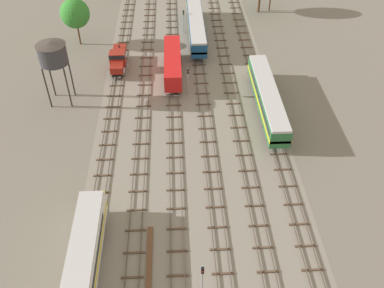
{
  "coord_description": "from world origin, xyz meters",
  "views": [
    {
      "loc": [
        -2.03,
        -10.65,
        39.43
      ],
      "look_at": [
        0.0,
        32.52,
        1.5
      ],
      "focal_mm": 39.72,
      "sensor_mm": 36.0,
      "label": 1
    }
  ],
  "objects_px": {
    "diesel_railcar_far_left_nearest": "(80,278)",
    "shunter_loco_far_left_midfar": "(118,58)",
    "water_tower": "(52,53)",
    "signal_post_nearest": "(202,277)",
    "passenger_coach_centre_far": "(196,23)",
    "signal_post_mid": "(183,18)",
    "freight_boxcar_centre_left_mid": "(173,63)",
    "signal_post_near": "(188,78)",
    "diesel_railcar_right_near": "(267,97)"
  },
  "relations": [
    {
      "from": "diesel_railcar_far_left_nearest",
      "to": "diesel_railcar_right_near",
      "type": "distance_m",
      "value": 37.66
    },
    {
      "from": "diesel_railcar_right_near",
      "to": "signal_post_nearest",
      "type": "xyz_separation_m",
      "value": [
        -11.81,
        -30.04,
        0.51
      ]
    },
    {
      "from": "diesel_railcar_far_left_nearest",
      "to": "water_tower",
      "type": "xyz_separation_m",
      "value": [
        -8.07,
        33.59,
        5.86
      ]
    },
    {
      "from": "passenger_coach_centre_far",
      "to": "signal_post_mid",
      "type": "xyz_separation_m",
      "value": [
        -2.36,
        1.25,
        0.51
      ]
    },
    {
      "from": "shunter_loco_far_left_midfar",
      "to": "signal_post_near",
      "type": "relative_size",
      "value": 1.69
    },
    {
      "from": "freight_boxcar_centre_left_mid",
      "to": "signal_post_near",
      "type": "relative_size",
      "value": 2.79
    },
    {
      "from": "freight_boxcar_centre_left_mid",
      "to": "passenger_coach_centre_far",
      "type": "distance_m",
      "value": 15.11
    },
    {
      "from": "shunter_loco_far_left_midfar",
      "to": "signal_post_mid",
      "type": "bearing_deg",
      "value": 47.43
    },
    {
      "from": "signal_post_near",
      "to": "signal_post_nearest",
      "type": "bearing_deg",
      "value": -90.0
    },
    {
      "from": "freight_boxcar_centre_left_mid",
      "to": "water_tower",
      "type": "xyz_separation_m",
      "value": [
        -17.52,
        -6.77,
        6.0
      ]
    },
    {
      "from": "passenger_coach_centre_far",
      "to": "water_tower",
      "type": "height_order",
      "value": "water_tower"
    },
    {
      "from": "diesel_railcar_far_left_nearest",
      "to": "water_tower",
      "type": "distance_m",
      "value": 35.04
    },
    {
      "from": "freight_boxcar_centre_left_mid",
      "to": "shunter_loco_far_left_midfar",
      "type": "height_order",
      "value": "freight_boxcar_centre_left_mid"
    },
    {
      "from": "shunter_loco_far_left_midfar",
      "to": "diesel_railcar_far_left_nearest",
      "type": "bearing_deg",
      "value": -90.0
    },
    {
      "from": "signal_post_mid",
      "to": "diesel_railcar_far_left_nearest",
      "type": "bearing_deg",
      "value": -101.91
    },
    {
      "from": "diesel_railcar_right_near",
      "to": "signal_post_nearest",
      "type": "height_order",
      "value": "signal_post_nearest"
    },
    {
      "from": "diesel_railcar_far_left_nearest",
      "to": "freight_boxcar_centre_left_mid",
      "type": "distance_m",
      "value": 41.45
    },
    {
      "from": "signal_post_near",
      "to": "freight_boxcar_centre_left_mid",
      "type": "bearing_deg",
      "value": 110.85
    },
    {
      "from": "passenger_coach_centre_far",
      "to": "water_tower",
      "type": "relative_size",
      "value": 2.13
    },
    {
      "from": "diesel_railcar_far_left_nearest",
      "to": "freight_boxcar_centre_left_mid",
      "type": "xyz_separation_m",
      "value": [
        9.45,
        40.36,
        -0.15
      ]
    },
    {
      "from": "diesel_railcar_far_left_nearest",
      "to": "water_tower",
      "type": "bearing_deg",
      "value": 103.51
    },
    {
      "from": "passenger_coach_centre_far",
      "to": "signal_post_nearest",
      "type": "height_order",
      "value": "signal_post_nearest"
    },
    {
      "from": "shunter_loco_far_left_midfar",
      "to": "signal_post_near",
      "type": "xyz_separation_m",
      "value": [
        11.81,
        -8.93,
        1.2
      ]
    },
    {
      "from": "diesel_railcar_right_near",
      "to": "shunter_loco_far_left_midfar",
      "type": "relative_size",
      "value": 2.42
    },
    {
      "from": "diesel_railcar_far_left_nearest",
      "to": "signal_post_mid",
      "type": "distance_m",
      "value": 57.19
    },
    {
      "from": "freight_boxcar_centre_left_mid",
      "to": "signal_post_mid",
      "type": "distance_m",
      "value": 15.79
    },
    {
      "from": "diesel_railcar_right_near",
      "to": "water_tower",
      "type": "distance_m",
      "value": 32.5
    },
    {
      "from": "signal_post_nearest",
      "to": "signal_post_near",
      "type": "relative_size",
      "value": 0.97
    },
    {
      "from": "signal_post_near",
      "to": "shunter_loco_far_left_midfar",
      "type": "bearing_deg",
      "value": 142.9
    },
    {
      "from": "passenger_coach_centre_far",
      "to": "water_tower",
      "type": "distance_m",
      "value": 31.22
    },
    {
      "from": "diesel_railcar_right_near",
      "to": "water_tower",
      "type": "bearing_deg",
      "value": 172.37
    },
    {
      "from": "water_tower",
      "to": "signal_post_nearest",
      "type": "distance_m",
      "value": 39.99
    },
    {
      "from": "passenger_coach_centre_far",
      "to": "diesel_railcar_far_left_nearest",
      "type": "bearing_deg",
      "value": -104.52
    },
    {
      "from": "water_tower",
      "to": "signal_post_nearest",
      "type": "relative_size",
      "value": 2.13
    },
    {
      "from": "shunter_loco_far_left_midfar",
      "to": "signal_post_mid",
      "type": "xyz_separation_m",
      "value": [
        11.81,
        12.85,
        1.12
      ]
    },
    {
      "from": "shunter_loco_far_left_midfar",
      "to": "signal_post_nearest",
      "type": "bearing_deg",
      "value": -74.91
    },
    {
      "from": "water_tower",
      "to": "passenger_coach_centre_far",
      "type": "bearing_deg",
      "value": 43.52
    },
    {
      "from": "diesel_railcar_right_near",
      "to": "signal_post_mid",
      "type": "distance_m",
      "value": 29.12
    },
    {
      "from": "diesel_railcar_right_near",
      "to": "signal_post_near",
      "type": "bearing_deg",
      "value": 157.74
    },
    {
      "from": "shunter_loco_far_left_midfar",
      "to": "signal_post_mid",
      "type": "relative_size",
      "value": 1.73
    },
    {
      "from": "freight_boxcar_centre_left_mid",
      "to": "signal_post_mid",
      "type": "xyz_separation_m",
      "value": [
        2.35,
        15.6,
        0.68
      ]
    },
    {
      "from": "water_tower",
      "to": "signal_post_near",
      "type": "distance_m",
      "value": 20.56
    },
    {
      "from": "diesel_railcar_far_left_nearest",
      "to": "diesel_railcar_right_near",
      "type": "bearing_deg",
      "value": 51.17
    },
    {
      "from": "signal_post_nearest",
      "to": "signal_post_mid",
      "type": "distance_m",
      "value": 56.65
    },
    {
      "from": "diesel_railcar_far_left_nearest",
      "to": "shunter_loco_far_left_midfar",
      "type": "distance_m",
      "value": 43.11
    },
    {
      "from": "passenger_coach_centre_far",
      "to": "signal_post_mid",
      "type": "bearing_deg",
      "value": 152.12
    },
    {
      "from": "water_tower",
      "to": "signal_post_near",
      "type": "relative_size",
      "value": 2.06
    },
    {
      "from": "diesel_railcar_far_left_nearest",
      "to": "signal_post_near",
      "type": "distance_m",
      "value": 36.16
    },
    {
      "from": "shunter_loco_far_left_midfar",
      "to": "passenger_coach_centre_far",
      "type": "height_order",
      "value": "passenger_coach_centre_far"
    },
    {
      "from": "signal_post_nearest",
      "to": "signal_post_mid",
      "type": "height_order",
      "value": "signal_post_mid"
    }
  ]
}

